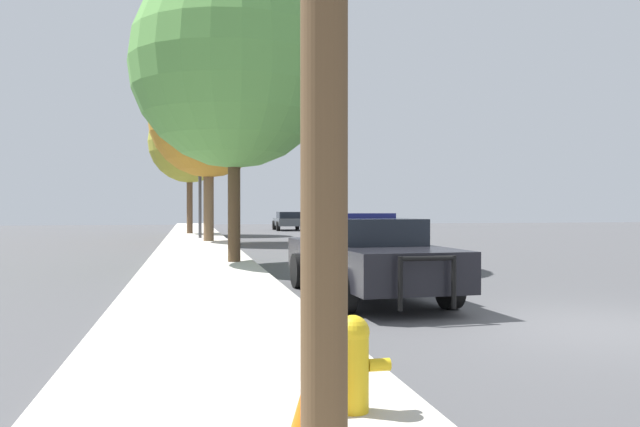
# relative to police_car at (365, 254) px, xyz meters

# --- Properties ---
(ground_plane) EXTENTS (110.00, 110.00, 0.00)m
(ground_plane) POSITION_rel_police_car_xyz_m (2.24, -3.50, -0.78)
(ground_plane) COLOR #474749
(sidewalk_left) EXTENTS (3.00, 110.00, 0.13)m
(sidewalk_left) POSITION_rel_police_car_xyz_m (-2.86, -3.50, -0.71)
(sidewalk_left) COLOR #BCB7AD
(sidewalk_left) RESTS_ON ground_plane
(police_car) EXTENTS (2.21, 5.35, 1.53)m
(police_car) POSITION_rel_police_car_xyz_m (0.00, 0.00, 0.00)
(police_car) COLOR black
(police_car) RESTS_ON ground_plane
(fire_hydrant) EXTENTS (0.57, 0.25, 0.71)m
(fire_hydrant) POSITION_rel_police_car_xyz_m (-1.98, -6.59, -0.27)
(fire_hydrant) COLOR gold
(fire_hydrant) RESTS_ON sidewalk_left
(traffic_light) EXTENTS (4.10, 0.35, 5.20)m
(traffic_light) POSITION_rel_police_car_xyz_m (-1.02, 20.93, 3.05)
(traffic_light) COLOR #424247
(traffic_light) RESTS_ON sidewalk_left
(car_background_distant) EXTENTS (2.07, 4.12, 1.35)m
(car_background_distant) POSITION_rel_police_car_xyz_m (3.92, 34.10, -0.06)
(car_background_distant) COLOR #474C51
(car_background_distant) RESTS_ON ground_plane
(car_background_oncoming) EXTENTS (2.13, 4.32, 1.34)m
(car_background_oncoming) POSITION_rel_police_car_xyz_m (4.28, 19.62, -0.06)
(car_background_oncoming) COLOR slate
(car_background_oncoming) RESTS_ON ground_plane
(tree_sidewalk_far) EXTENTS (4.84, 4.84, 7.85)m
(tree_sidewalk_far) POSITION_rel_police_car_xyz_m (-3.14, 26.85, 4.77)
(tree_sidewalk_far) COLOR brown
(tree_sidewalk_far) RESTS_ON sidewalk_left
(tree_sidewalk_near) EXTENTS (5.76, 5.76, 8.38)m
(tree_sidewalk_near) POSITION_rel_police_car_xyz_m (-1.93, 6.55, 4.84)
(tree_sidewalk_near) COLOR #4C3823
(tree_sidewalk_near) RESTS_ON sidewalk_left
(tree_sidewalk_mid) EXTENTS (5.43, 5.43, 8.33)m
(tree_sidewalk_mid) POSITION_rel_police_car_xyz_m (-2.30, 17.91, 4.95)
(tree_sidewalk_mid) COLOR brown
(tree_sidewalk_mid) RESTS_ON sidewalk_left
(traffic_cone) EXTENTS (0.32, 0.32, 0.56)m
(traffic_cone) POSITION_rel_police_car_xyz_m (-2.35, -6.98, -0.37)
(traffic_cone) COLOR orange
(traffic_cone) RESTS_ON sidewalk_left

